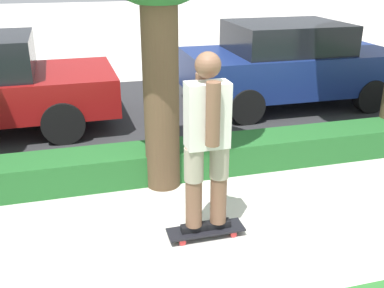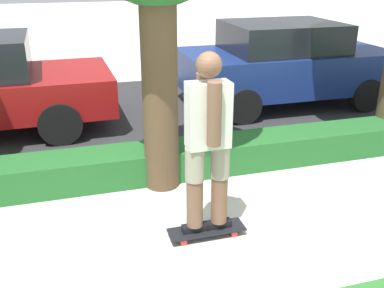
% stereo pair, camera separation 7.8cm
% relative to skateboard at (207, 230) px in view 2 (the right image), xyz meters
% --- Properties ---
extents(ground_plane, '(60.00, 60.00, 0.00)m').
position_rel_skateboard_xyz_m(ground_plane, '(-0.01, -0.09, -0.07)').
color(ground_plane, beige).
extents(street_asphalt, '(15.28, 5.00, 0.01)m').
position_rel_skateboard_xyz_m(street_asphalt, '(-0.01, 4.11, -0.07)').
color(street_asphalt, '#2D2D30').
rests_on(street_asphalt, ground_plane).
extents(hedge_row, '(15.28, 0.60, 0.40)m').
position_rel_skateboard_xyz_m(hedge_row, '(-0.01, 1.51, 0.13)').
color(hedge_row, '#236028').
rests_on(hedge_row, ground_plane).
extents(skateboard, '(0.79, 0.24, 0.09)m').
position_rel_skateboard_xyz_m(skateboard, '(0.00, 0.00, 0.00)').
color(skateboard, black).
rests_on(skateboard, ground_plane).
extents(skater_person, '(0.52, 0.47, 1.81)m').
position_rel_skateboard_xyz_m(skater_person, '(0.00, 0.00, 0.98)').
color(skater_person, black).
rests_on(skater_person, skateboard).
extents(parked_car_middle, '(3.99, 2.02, 1.58)m').
position_rel_skateboard_xyz_m(parked_car_middle, '(2.89, 4.03, 0.74)').
color(parked_car_middle, navy).
rests_on(parked_car_middle, ground_plane).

